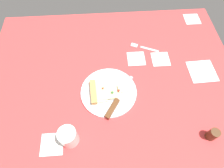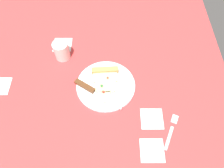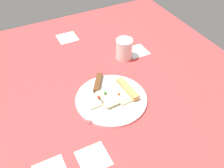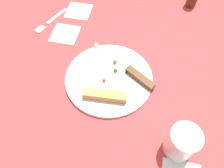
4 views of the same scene
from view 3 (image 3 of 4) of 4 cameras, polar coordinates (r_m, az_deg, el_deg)
The scene contains 5 objects.
ground_plane at distance 98.82cm, azimuth -2.95°, elevation -2.41°, with size 124.22×124.22×3.00cm.
plate at distance 94.30cm, azimuth -0.17°, elevation -3.35°, with size 25.96×25.96×1.02cm, color silver.
pizza_slice at distance 94.34cm, azimuth 1.18°, elevation -2.22°, with size 12.14×17.87×2.45cm.
knife at distance 95.84cm, azimuth -3.49°, elevation -1.58°, with size 21.29×14.80×2.45cm.
drinking_glass at distance 112.03cm, azimuth 2.70°, elevation 7.73°, with size 7.17×7.17×8.86cm, color silver.
Camera 3 is at (64.81, -27.21, 67.99)cm, focal length 41.54 mm.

